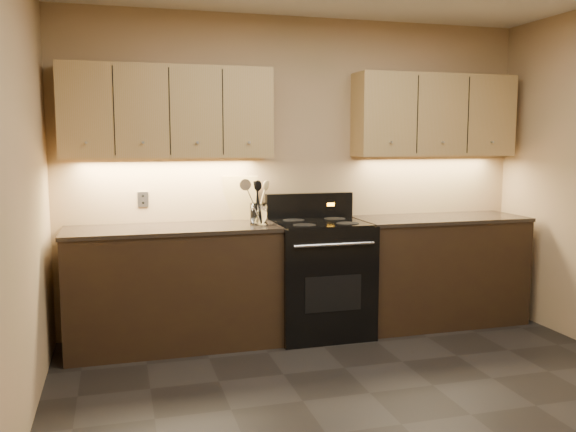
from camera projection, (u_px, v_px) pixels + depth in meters
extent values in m
plane|color=black|center=(401.00, 424.00, 3.42)|extent=(4.00, 4.00, 0.00)
cube|color=tan|center=(299.00, 174.00, 5.17)|extent=(4.00, 0.04, 2.60)
cube|color=tan|center=(1.00, 205.00, 2.72)|extent=(0.04, 4.00, 2.60)
cube|color=black|center=(174.00, 289.00, 4.70)|extent=(1.60, 0.60, 0.90)
cube|color=#352A21|center=(172.00, 229.00, 4.64)|extent=(1.62, 0.62, 0.03)
cube|color=black|center=(438.00, 271.00, 5.31)|extent=(1.44, 0.60, 0.90)
cube|color=#352A21|center=(440.00, 219.00, 5.25)|extent=(1.46, 0.62, 0.03)
cube|color=black|center=(320.00, 279.00, 4.99)|extent=(0.76, 0.65, 0.92)
cube|color=black|center=(320.00, 222.00, 4.93)|extent=(0.70, 0.60, 0.01)
cube|color=black|center=(309.00, 206.00, 5.19)|extent=(0.76, 0.07, 0.22)
cube|color=orange|center=(331.00, 205.00, 5.20)|extent=(0.06, 0.00, 0.03)
cylinder|color=silver|center=(334.00, 245.00, 4.62)|extent=(0.65, 0.02, 0.02)
cube|color=black|center=(333.00, 294.00, 4.68)|extent=(0.46, 0.00, 0.28)
cylinder|color=black|center=(304.00, 225.00, 4.74)|extent=(0.18, 0.18, 0.00)
cylinder|color=black|center=(348.00, 223.00, 4.84)|extent=(0.18, 0.18, 0.00)
cylinder|color=black|center=(294.00, 220.00, 5.02)|extent=(0.18, 0.18, 0.00)
cylinder|color=black|center=(335.00, 219.00, 5.12)|extent=(0.18, 0.18, 0.00)
cube|color=tan|center=(168.00, 112.00, 4.67)|extent=(1.60, 0.30, 0.70)
cube|color=tan|center=(434.00, 116.00, 5.29)|extent=(1.44, 0.30, 0.70)
cube|color=#B2B5BA|center=(143.00, 199.00, 4.84)|extent=(0.08, 0.01, 0.12)
cylinder|color=white|center=(259.00, 214.00, 4.78)|extent=(0.15, 0.15, 0.17)
cylinder|color=white|center=(259.00, 223.00, 4.79)|extent=(0.13, 0.13, 0.02)
cube|color=tan|center=(241.00, 198.00, 5.03)|extent=(0.29, 0.13, 0.37)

